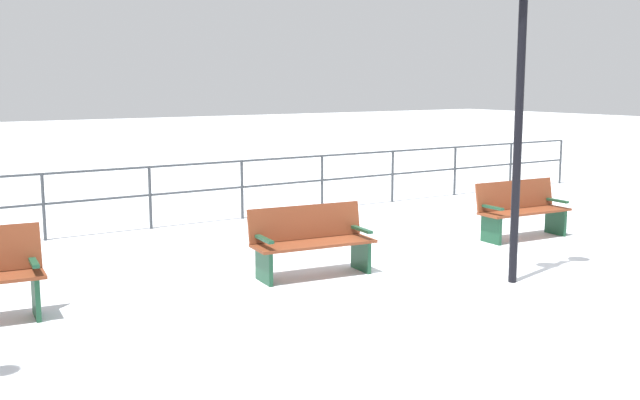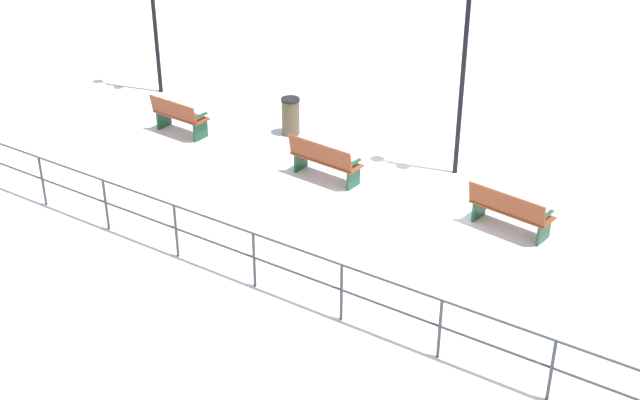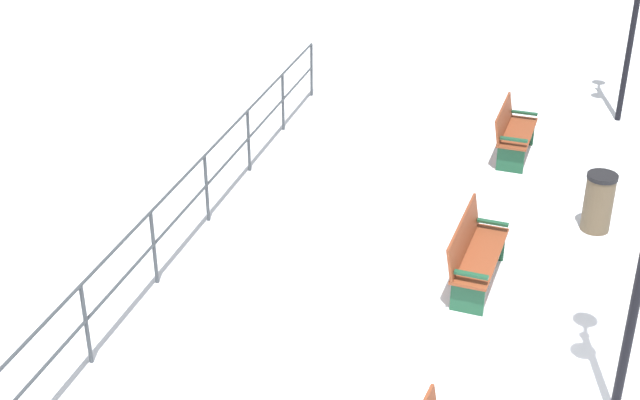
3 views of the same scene
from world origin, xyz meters
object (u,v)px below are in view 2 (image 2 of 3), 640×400
at_px(bench_third, 324,159).
at_px(bench_fourth, 179,116).
at_px(lamppost_middle, 468,12).
at_px(trash_bin, 291,116).
at_px(bench_second, 510,210).

height_order(bench_third, bench_fourth, bench_third).
bearing_deg(bench_third, lamppost_middle, -46.05).
xyz_separation_m(bench_third, trash_bin, (1.48, 1.87, -0.02)).
distance_m(lamppost_middle, trash_bin, 4.98).
height_order(bench_third, trash_bin, bench_third).
xyz_separation_m(bench_second, bench_fourth, (-0.06, 7.94, 0.00)).
xyz_separation_m(bench_third, bench_fourth, (0.08, 3.97, -0.01)).
height_order(bench_fourth, lamppost_middle, lamppost_middle).
bearing_deg(bench_second, trash_bin, 83.91).
relative_size(bench_third, trash_bin, 1.82).
bearing_deg(lamppost_middle, bench_second, -131.32).
xyz_separation_m(bench_third, lamppost_middle, (1.77, -2.11, 2.97)).
bearing_deg(trash_bin, lamppost_middle, -85.74).
bearing_deg(lamppost_middle, trash_bin, 94.26).
bearing_deg(lamppost_middle, bench_fourth, 105.57).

